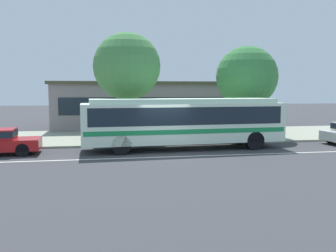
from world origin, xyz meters
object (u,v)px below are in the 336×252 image
object	(u,v)px
transit_bus	(184,120)
pedestrian_walking_along_curb	(112,126)
street_tree_near_stop	(127,67)
street_tree_mid_block	(247,77)
bus_stop_sign	(253,114)
pedestrian_waiting_near_sign	(102,126)

from	to	relation	value
transit_bus	pedestrian_walking_along_curb	xyz separation A→B (m)	(-3.80, 2.73, -0.53)
street_tree_near_stop	street_tree_mid_block	distance (m)	8.20
bus_stop_sign	street_tree_mid_block	xyz separation A→B (m)	(0.46, 2.33, 2.34)
pedestrian_walking_along_curb	street_tree_mid_block	xyz separation A→B (m)	(9.11, 1.60, 3.02)
transit_bus	street_tree_mid_block	size ratio (longest dim) A/B	1.81
bus_stop_sign	street_tree_near_stop	size ratio (longest dim) A/B	0.39
pedestrian_waiting_near_sign	street_tree_mid_block	world-z (taller)	street_tree_mid_block
transit_bus	street_tree_near_stop	bearing A→B (deg)	128.68
pedestrian_walking_along_curb	pedestrian_waiting_near_sign	bearing A→B (deg)	-167.85
pedestrian_waiting_near_sign	street_tree_near_stop	size ratio (longest dim) A/B	0.24
transit_bus	bus_stop_sign	size ratio (longest dim) A/B	4.29
transit_bus	street_tree_mid_block	bearing A→B (deg)	39.17
pedestrian_walking_along_curb	street_tree_near_stop	xyz separation A→B (m)	(0.96, 0.81, 3.59)
pedestrian_waiting_near_sign	street_tree_mid_block	xyz separation A→B (m)	(9.72, 1.73, 3.03)
transit_bus	street_tree_mid_block	world-z (taller)	street_tree_mid_block
transit_bus	pedestrian_waiting_near_sign	bearing A→B (deg)	149.52
pedestrian_walking_along_curb	street_tree_near_stop	size ratio (longest dim) A/B	0.25
pedestrian_waiting_near_sign	street_tree_near_stop	world-z (taller)	street_tree_near_stop
street_tree_near_stop	transit_bus	bearing A→B (deg)	-51.32
street_tree_near_stop	bus_stop_sign	bearing A→B (deg)	-11.39
pedestrian_waiting_near_sign	bus_stop_sign	xyz separation A→B (m)	(9.26, -0.60, 0.69)
pedestrian_waiting_near_sign	bus_stop_sign	size ratio (longest dim) A/B	0.63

